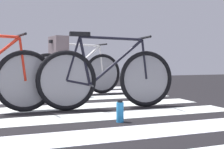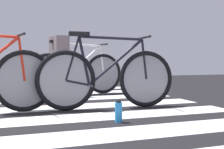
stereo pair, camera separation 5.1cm
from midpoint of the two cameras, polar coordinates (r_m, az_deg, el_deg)
ground at (r=3.34m, az=-18.42°, el=-7.79°), size 18.00×14.00×0.02m
crosswalk_markings at (r=3.33m, az=-18.45°, el=-7.59°), size 5.48×5.77×0.00m
bicycle_1_of_3 at (r=3.57m, az=-0.55°, el=-0.58°), size 1.74×0.52×0.93m
bicycle_3_of_3 at (r=5.03m, az=-6.63°, el=0.35°), size 1.72×0.54×0.93m
cyclist_3_of_3 at (r=4.92m, az=-9.99°, el=3.30°), size 0.37×0.44×1.00m
water_bottle at (r=2.81m, az=1.77°, el=-7.30°), size 0.07×0.07×0.22m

